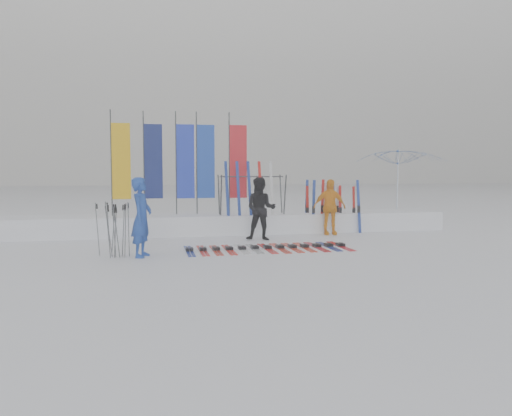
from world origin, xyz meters
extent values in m
plane|color=white|center=(0.00, 0.00, 0.00)|extent=(120.00, 120.00, 0.00)
cube|color=white|center=(0.00, 4.60, 0.30)|extent=(14.00, 1.60, 0.60)
imported|color=#1C40A3|center=(-2.67, 0.60, 0.91)|extent=(0.62, 0.76, 1.81)
imported|color=black|center=(0.58, 2.72, 0.89)|extent=(1.04, 0.92, 1.78)
imported|color=#FD9B10|center=(2.92, 3.49, 0.85)|extent=(1.04, 0.51, 1.70)
imported|color=white|center=(6.29, 5.45, 1.42)|extent=(3.98, 4.02, 2.85)
cube|color=navy|center=(-1.56, 1.14, 0.04)|extent=(0.17, 1.65, 0.07)
cube|color=red|center=(-1.23, 1.14, 0.04)|extent=(0.17, 1.61, 0.07)
cube|color=red|center=(-0.91, 1.14, 0.04)|extent=(0.17, 1.56, 0.07)
cube|color=red|center=(-0.58, 1.14, 0.04)|extent=(0.17, 1.60, 0.07)
cube|color=silver|center=(-0.26, 1.14, 0.04)|extent=(0.17, 1.61, 0.07)
cube|color=#B2B3B9|center=(0.07, 1.14, 0.04)|extent=(0.17, 1.59, 0.07)
cube|color=red|center=(0.39, 1.14, 0.04)|extent=(0.17, 1.64, 0.07)
cube|color=red|center=(0.72, 1.14, 0.04)|extent=(0.17, 1.68, 0.07)
cube|color=red|center=(1.05, 1.14, 0.04)|extent=(0.17, 1.63, 0.07)
cube|color=red|center=(1.37, 1.14, 0.04)|extent=(0.17, 1.58, 0.07)
cube|color=#AE0D1B|center=(1.70, 1.14, 0.04)|extent=(0.17, 1.69, 0.07)
cube|color=navy|center=(2.02, 1.14, 0.04)|extent=(0.17, 1.59, 0.07)
cube|color=red|center=(2.35, 1.14, 0.04)|extent=(0.17, 1.67, 0.07)
cylinder|color=#595B60|center=(-3.31, 0.77, 0.61)|extent=(0.12, 0.14, 1.20)
cylinder|color=#595B60|center=(-3.04, 0.66, 0.61)|extent=(0.06, 0.13, 1.22)
cylinder|color=#595B60|center=(-3.23, 0.63, 0.58)|extent=(0.13, 0.09, 1.14)
cylinder|color=#595B60|center=(-3.26, 0.65, 0.58)|extent=(0.08, 0.06, 1.15)
cylinder|color=#595B60|center=(-3.40, 0.67, 0.61)|extent=(0.08, 0.15, 1.21)
cylinder|color=#595B60|center=(-3.29, 0.70, 0.62)|extent=(0.08, 0.14, 1.23)
cylinder|color=#595B60|center=(-3.67, 0.95, 0.61)|extent=(0.09, 0.04, 1.23)
cylinder|color=#595B60|center=(-3.45, 1.01, 0.63)|extent=(0.11, 0.07, 1.25)
cylinder|color=#595B60|center=(-2.97, 0.67, 0.63)|extent=(0.03, 0.15, 1.25)
cylinder|color=#595B60|center=(-3.41, 0.75, 0.59)|extent=(0.16, 0.05, 1.17)
cylinder|color=#595B60|center=(-3.23, 0.58, 0.62)|extent=(0.14, 0.14, 1.23)
cylinder|color=#595B60|center=(-3.08, 0.72, 0.60)|extent=(0.09, 0.05, 1.21)
cylinder|color=#383A3F|center=(-3.60, 4.71, 2.20)|extent=(0.04, 0.04, 3.20)
cube|color=#ECB10C|center=(-3.31, 4.71, 2.25)|extent=(0.55, 0.03, 2.30)
cylinder|color=#383A3F|center=(-2.64, 4.90, 2.20)|extent=(0.04, 0.04, 3.20)
cube|color=navy|center=(-2.35, 4.90, 2.25)|extent=(0.55, 0.03, 2.30)
cylinder|color=#383A3F|center=(-1.66, 4.78, 2.20)|extent=(0.04, 0.04, 3.20)
cube|color=#192FBF|center=(-1.37, 4.78, 2.25)|extent=(0.55, 0.03, 2.30)
cylinder|color=#383A3F|center=(-1.02, 4.79, 2.20)|extent=(0.04, 0.04, 3.20)
cube|color=#173FB3|center=(-0.73, 4.79, 2.25)|extent=(0.55, 0.03, 2.30)
cylinder|color=#383A3F|center=(0.00, 4.69, 2.20)|extent=(0.04, 0.04, 3.20)
cube|color=red|center=(0.29, 4.69, 2.25)|extent=(0.55, 0.03, 2.30)
cylinder|color=#383A3F|center=(-0.37, 3.95, 1.23)|extent=(0.04, 0.30, 1.23)
cylinder|color=#383A3F|center=(-0.37, 4.45, 1.23)|extent=(0.04, 0.30, 1.23)
cylinder|color=#383A3F|center=(1.63, 3.95, 1.23)|extent=(0.04, 0.30, 1.23)
cylinder|color=#383A3F|center=(1.63, 4.45, 1.23)|extent=(0.04, 0.30, 1.23)
cylinder|color=#383A3F|center=(0.63, 4.20, 1.78)|extent=(2.00, 0.04, 0.04)
cube|color=navy|center=(3.31, 4.13, 0.77)|extent=(0.09, 0.03, 1.54)
cube|color=red|center=(3.16, 4.14, 0.74)|extent=(0.09, 0.03, 1.47)
cube|color=navy|center=(3.96, 3.68, 0.84)|extent=(0.09, 0.04, 1.68)
cube|color=navy|center=(2.52, 3.85, 0.84)|extent=(0.09, 0.03, 1.67)
cube|color=red|center=(3.55, 4.19, 0.74)|extent=(0.09, 0.03, 1.49)
cube|color=red|center=(4.03, 4.21, 0.73)|extent=(0.09, 0.05, 1.45)
cube|color=red|center=(3.12, 4.45, 0.77)|extent=(0.09, 0.04, 1.55)
cube|color=red|center=(2.53, 4.47, 0.74)|extent=(0.09, 0.02, 1.47)
cube|color=red|center=(2.88, 4.06, 0.84)|extent=(0.09, 0.02, 1.69)
cube|color=silver|center=(3.08, 4.35, 0.79)|extent=(0.09, 0.04, 1.58)
cube|color=silver|center=(3.55, 4.47, 0.79)|extent=(0.09, 0.05, 1.58)
cube|color=navy|center=(2.51, 4.51, 0.84)|extent=(0.09, 0.03, 1.67)
camera|label=1|loc=(-2.49, -10.95, 1.95)|focal=35.00mm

